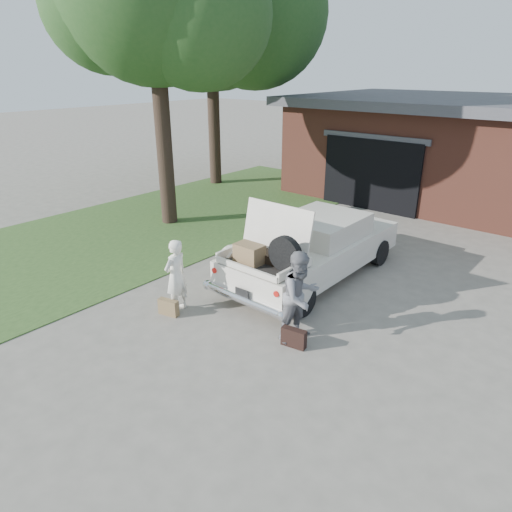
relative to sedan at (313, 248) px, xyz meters
The scene contains 8 objects.
ground 2.59m from the sedan, 89.79° to the right, with size 90.00×90.00×0.00m, color gray.
grass_strip 5.55m from the sedan, behind, with size 6.00×16.00×0.02m, color #2D4C1E.
house 9.08m from the sedan, 83.70° to the left, with size 12.80×7.80×3.30m.
sedan is the anchor object (origin of this frame).
woman_left 3.05m from the sedan, 111.40° to the right, with size 0.51×0.34×1.40m, color white.
woman_right 2.45m from the sedan, 61.59° to the right, with size 0.76×0.59×1.55m, color gray.
suitcase_left 3.30m from the sedan, 109.96° to the right, with size 0.39×0.13×0.30m, color olive.
suitcase_right 2.78m from the sedan, 62.70° to the right, with size 0.42×0.13×0.32m, color black.
Camera 1 is at (4.83, -5.17, 4.23)m, focal length 32.00 mm.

